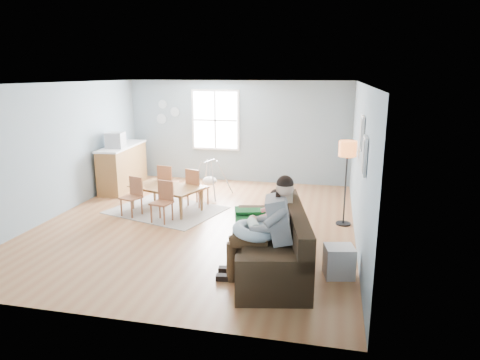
% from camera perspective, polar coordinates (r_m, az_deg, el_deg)
% --- Properties ---
extents(room, '(8.40, 9.40, 3.90)m').
position_cam_1_polar(room, '(8.07, -5.94, 10.74)').
color(room, '#975A35').
extents(window, '(1.32, 0.08, 1.62)m').
position_cam_1_polar(window, '(11.61, -3.29, 7.97)').
color(window, white).
rests_on(window, room).
extents(pictures, '(0.05, 1.34, 0.74)m').
position_cam_1_polar(pictures, '(6.70, 16.08, 4.69)').
color(pictures, white).
rests_on(pictures, room).
extents(wall_plates, '(0.67, 0.02, 0.66)m').
position_cam_1_polar(wall_plates, '(12.06, -9.80, 8.87)').
color(wall_plates, '#96A9B4').
rests_on(wall_plates, room).
extents(sofa, '(1.43, 2.46, 0.94)m').
position_cam_1_polar(sofa, '(6.52, 4.60, -8.99)').
color(sofa, black).
rests_on(sofa, room).
extents(green_throw, '(1.22, 1.08, 0.04)m').
position_cam_1_polar(green_throw, '(7.14, 3.56, -4.64)').
color(green_throw, '#135322').
rests_on(green_throw, sofa).
extents(beige_pillow, '(0.21, 0.58, 0.57)m').
position_cam_1_polar(beige_pillow, '(6.92, 6.38, -3.01)').
color(beige_pillow, '#BCAC90').
rests_on(beige_pillow, sofa).
extents(father, '(1.12, 0.56, 1.53)m').
position_cam_1_polar(father, '(6.03, 3.52, -5.97)').
color(father, gray).
rests_on(father, sofa).
extents(nursing_pillow, '(0.72, 0.71, 0.25)m').
position_cam_1_polar(nursing_pillow, '(6.05, 1.81, -6.77)').
color(nursing_pillow, '#AAC7D5').
rests_on(nursing_pillow, father).
extents(infant, '(0.25, 0.42, 0.15)m').
position_cam_1_polar(infant, '(6.06, 1.80, -5.86)').
color(infant, silver).
rests_on(infant, nursing_pillow).
extents(toddler, '(0.63, 0.34, 0.96)m').
position_cam_1_polar(toddler, '(6.55, 3.83, -4.50)').
color(toddler, white).
rests_on(toddler, sofa).
extents(floor_lamp, '(0.33, 0.33, 1.65)m').
position_cam_1_polar(floor_lamp, '(8.31, 14.12, 3.13)').
color(floor_lamp, black).
rests_on(floor_lamp, room).
extents(storage_cube, '(0.48, 0.44, 0.46)m').
position_cam_1_polar(storage_cube, '(6.46, 12.98, -10.54)').
color(storage_cube, silver).
rests_on(storage_cube, room).
extents(rug, '(2.62, 2.27, 0.01)m').
position_cam_1_polar(rug, '(9.38, -9.79, -3.98)').
color(rug, '#A19B93').
rests_on(rug, room).
extents(dining_table, '(1.70, 1.29, 0.53)m').
position_cam_1_polar(dining_table, '(9.31, -9.86, -2.46)').
color(dining_table, brown).
rests_on(dining_table, rug).
extents(chair_sw, '(0.45, 0.45, 0.80)m').
position_cam_1_polar(chair_sw, '(9.12, -14.05, -1.88)').
color(chair_sw, brown).
rests_on(chair_sw, rug).
extents(chair_se, '(0.43, 0.43, 0.81)m').
position_cam_1_polar(chair_se, '(8.60, -10.19, -2.55)').
color(chair_se, brown).
rests_on(chair_se, rug).
extents(chair_nw, '(0.45, 0.45, 0.86)m').
position_cam_1_polar(chair_nw, '(9.90, -9.68, -0.15)').
color(chair_nw, brown).
rests_on(chair_nw, rug).
extents(chair_ne, '(0.50, 0.50, 0.86)m').
position_cam_1_polar(chair_ne, '(9.43, -5.95, -0.72)').
color(chair_ne, brown).
rests_on(chair_ne, rug).
extents(counter, '(0.72, 2.02, 1.11)m').
position_cam_1_polar(counter, '(11.34, -15.34, 1.76)').
color(counter, brown).
rests_on(counter, room).
extents(monitor, '(0.44, 0.42, 0.38)m').
position_cam_1_polar(monitor, '(10.86, -16.29, 5.12)').
color(monitor, '#A1A1A5').
rests_on(monitor, counter).
extents(baby_swing, '(1.03, 1.04, 0.86)m').
position_cam_1_polar(baby_swing, '(10.26, -4.09, -0.03)').
color(baby_swing, '#A1A1A5').
rests_on(baby_swing, room).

